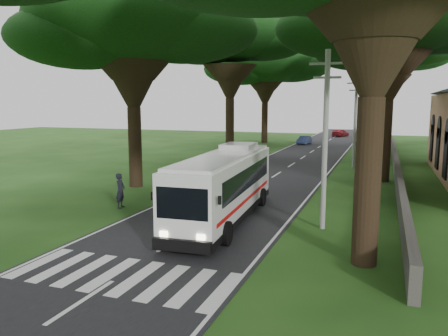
{
  "coord_description": "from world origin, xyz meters",
  "views": [
    {
      "loc": [
        7.98,
        -13.75,
        5.69
      ],
      "look_at": [
        -0.14,
        8.27,
        2.2
      ],
      "focal_mm": 35.0,
      "sensor_mm": 36.0,
      "label": 1
    }
  ],
  "objects": [
    {
      "name": "ground",
      "position": [
        0.0,
        0.0,
        0.0
      ],
      "size": [
        140.0,
        140.0,
        0.0
      ],
      "primitive_type": "plane",
      "color": "#1C4212",
      "rests_on": "ground"
    },
    {
      "name": "road",
      "position": [
        0.0,
        25.0,
        0.01
      ],
      "size": [
        8.0,
        120.0,
        0.04
      ],
      "primitive_type": "cube",
      "color": "black",
      "rests_on": "ground"
    },
    {
      "name": "crosswalk",
      "position": [
        0.0,
        -2.0,
        0.0
      ],
      "size": [
        8.0,
        3.0,
        0.01
      ],
      "primitive_type": "cube",
      "color": "silver",
      "rests_on": "ground"
    },
    {
      "name": "property_wall",
      "position": [
        9.0,
        24.0,
        0.6
      ],
      "size": [
        0.35,
        50.0,
        1.2
      ],
      "primitive_type": "cube",
      "color": "#383533",
      "rests_on": "ground"
    },
    {
      "name": "pole_near",
      "position": [
        5.5,
        6.0,
        4.18
      ],
      "size": [
        1.6,
        0.24,
        8.0
      ],
      "color": "gray",
      "rests_on": "ground"
    },
    {
      "name": "pole_mid",
      "position": [
        5.5,
        26.0,
        4.18
      ],
      "size": [
        1.6,
        0.24,
        8.0
      ],
      "color": "gray",
      "rests_on": "ground"
    },
    {
      "name": "pole_far",
      "position": [
        5.5,
        46.0,
        4.18
      ],
      "size": [
        1.6,
        0.24,
        8.0
      ],
      "color": "gray",
      "rests_on": "ground"
    },
    {
      "name": "tree_l_mida",
      "position": [
        -8.0,
        12.0,
        10.86
      ],
      "size": [
        13.39,
        13.39,
        13.85
      ],
      "color": "black",
      "rests_on": "ground"
    },
    {
      "name": "tree_l_midb",
      "position": [
        -7.5,
        30.0,
        12.56
      ],
      "size": [
        13.4,
        13.4,
        15.59
      ],
      "color": "black",
      "rests_on": "ground"
    },
    {
      "name": "tree_l_far",
      "position": [
        -8.5,
        48.0,
        11.52
      ],
      "size": [
        15.14,
        15.14,
        14.83
      ],
      "color": "black",
      "rests_on": "ground"
    },
    {
      "name": "tree_r_mida",
      "position": [
        8.0,
        20.0,
        11.8
      ],
      "size": [
        14.09,
        14.09,
        14.93
      ],
      "color": "black",
      "rests_on": "ground"
    },
    {
      "name": "tree_r_midb",
      "position": [
        7.5,
        38.0,
        12.13
      ],
      "size": [
        13.27,
        13.27,
        15.13
      ],
      "color": "black",
      "rests_on": "ground"
    },
    {
      "name": "tree_r_far",
      "position": [
        8.5,
        56.0,
        13.0
      ],
      "size": [
        13.9,
        13.9,
        16.12
      ],
      "color": "black",
      "rests_on": "ground"
    },
    {
      "name": "coach_bus",
      "position": [
        0.8,
        5.82,
        1.75
      ],
      "size": [
        3.16,
        11.19,
        3.26
      ],
      "rotation": [
        0.0,
        0.0,
        0.07
      ],
      "color": "white",
      "rests_on": "ground"
    },
    {
      "name": "distant_car_b",
      "position": [
        -2.5,
        47.03,
        0.61
      ],
      "size": [
        1.69,
        3.66,
        1.16
      ],
      "primitive_type": "imported",
      "rotation": [
        0.0,
        0.0,
        -0.13
      ],
      "color": "navy",
      "rests_on": "road"
    },
    {
      "name": "distant_car_c",
      "position": [
        0.8,
        63.45,
        0.65
      ],
      "size": [
        2.95,
        4.59,
        1.24
      ],
      "primitive_type": "imported",
      "rotation": [
        0.0,
        0.0,
        2.83
      ],
      "color": "maroon",
      "rests_on": "road"
    },
    {
      "name": "pedestrian",
      "position": [
        -5.44,
        6.25,
        0.96
      ],
      "size": [
        0.55,
        0.75,
        1.91
      ],
      "primitive_type": "imported",
      "rotation": [
        0.0,
        0.0,
        1.71
      ],
      "color": "black",
      "rests_on": "ground"
    }
  ]
}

